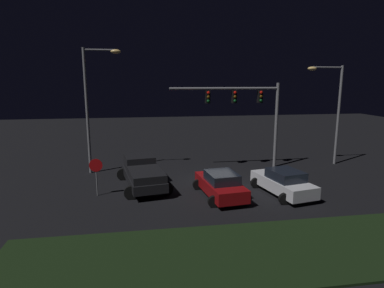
# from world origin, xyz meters

# --- Properties ---
(ground_plane) EXTENTS (80.00, 80.00, 0.00)m
(ground_plane) POSITION_xyz_m (0.00, 0.00, 0.00)
(ground_plane) COLOR black
(grass_median) EXTENTS (20.90, 5.03, 0.10)m
(grass_median) POSITION_xyz_m (0.00, -9.25, 0.05)
(grass_median) COLOR black
(grass_median) RESTS_ON ground_plane
(pickup_truck) EXTENTS (3.47, 5.65, 1.80)m
(pickup_truck) POSITION_xyz_m (-4.79, -0.23, 1.00)
(pickup_truck) COLOR black
(pickup_truck) RESTS_ON ground_plane
(car_sedan) EXTENTS (2.80, 4.57, 1.51)m
(car_sedan) POSITION_xyz_m (-0.33, -2.85, 0.74)
(car_sedan) COLOR maroon
(car_sedan) RESTS_ON ground_plane
(car_sedan_far) EXTENTS (3.01, 4.66, 1.51)m
(car_sedan_far) POSITION_xyz_m (3.46, -3.00, 0.74)
(car_sedan_far) COLOR silver
(car_sedan_far) RESTS_ON ground_plane
(traffic_signal_gantry) EXTENTS (8.32, 0.56, 6.50)m
(traffic_signal_gantry) POSITION_xyz_m (3.05, 3.02, 4.90)
(traffic_signal_gantry) COLOR slate
(traffic_signal_gantry) RESTS_ON ground_plane
(street_lamp_left) EXTENTS (2.62, 0.44, 8.90)m
(street_lamp_left) POSITION_xyz_m (-8.05, 3.56, 5.54)
(street_lamp_left) COLOR slate
(street_lamp_left) RESTS_ON ground_plane
(street_lamp_right) EXTENTS (2.96, 0.44, 7.81)m
(street_lamp_right) POSITION_xyz_m (10.08, 3.13, 4.98)
(street_lamp_right) COLOR slate
(street_lamp_right) RESTS_ON ground_plane
(stop_sign) EXTENTS (0.76, 0.08, 2.23)m
(stop_sign) POSITION_xyz_m (-7.45, -1.54, 1.56)
(stop_sign) COLOR slate
(stop_sign) RESTS_ON ground_plane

